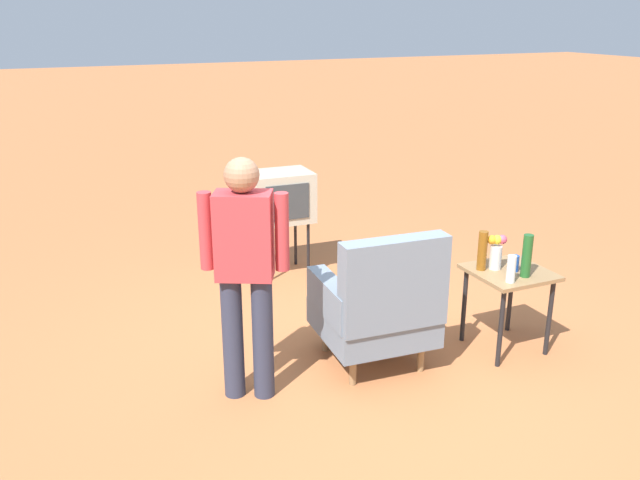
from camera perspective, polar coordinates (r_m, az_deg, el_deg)
ground_plane at (r=5.03m, az=3.58°, el=-10.74°), size 60.00×60.00×0.00m
armchair at (r=4.82m, az=5.03°, el=-5.46°), size 0.82×0.82×1.06m
side_table at (r=5.26m, az=15.69°, el=-3.46°), size 0.56×0.56×0.64m
tv_on_stand at (r=6.47m, az=-3.41°, el=3.62°), size 0.61×0.46×1.03m
person_standing at (r=4.32m, az=-6.36°, el=-2.18°), size 0.52×0.36×1.64m
bottle_short_clear at (r=4.98m, az=15.89°, el=-2.37°), size 0.06×0.06×0.20m
bottle_wine_green at (r=5.09m, az=17.11°, el=-1.29°), size 0.07×0.07×0.32m
bottle_tall_amber at (r=5.14m, az=13.59°, el=-0.89°), size 0.07×0.07×0.30m
soda_can_blue at (r=5.20m, az=16.14°, el=-1.91°), size 0.07×0.07×0.12m
flower_vase at (r=5.18m, az=14.70°, el=-0.84°), size 0.14×0.10×0.27m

